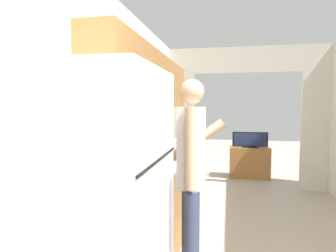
# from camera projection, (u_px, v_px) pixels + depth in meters

# --- Properties ---
(wall_left) EXTENTS (0.38, 7.04, 2.50)m
(wall_left) POSITION_uv_depth(u_px,v_px,m) (126.00, 109.00, 3.04)
(wall_left) COLOR silver
(wall_left) RESTS_ON ground_plane
(wall_far_with_doorway) EXTENTS (3.14, 0.06, 2.50)m
(wall_far_with_doorway) POSITION_uv_depth(u_px,v_px,m) (246.00, 106.00, 5.30)
(wall_far_with_doorway) COLOR silver
(wall_far_with_doorway) RESTS_ON ground_plane
(counter_left) EXTENTS (0.62, 3.21, 0.90)m
(counter_left) POSITION_uv_depth(u_px,v_px,m) (160.00, 194.00, 3.45)
(counter_left) COLOR #9E6B38
(counter_left) RESTS_ON ground_plane
(refrigerator) EXTENTS (0.75, 0.83, 1.68)m
(refrigerator) POSITION_uv_depth(u_px,v_px,m) (95.00, 223.00, 1.63)
(refrigerator) COLOR white
(refrigerator) RESTS_ON ground_plane
(range_oven) EXTENTS (0.66, 0.80, 1.04)m
(range_oven) POSITION_uv_depth(u_px,v_px,m) (173.00, 177.00, 4.26)
(range_oven) COLOR #B7B7BC
(range_oven) RESTS_ON ground_plane
(person) EXTENTS (0.54, 0.39, 1.68)m
(person) POSITION_uv_depth(u_px,v_px,m) (191.00, 180.00, 2.32)
(person) COLOR #384266
(person) RESTS_ON ground_plane
(tv_cabinet) EXTENTS (0.80, 0.42, 0.62)m
(tv_cabinet) POSITION_uv_depth(u_px,v_px,m) (249.00, 162.00, 6.11)
(tv_cabinet) COLOR #9E6B38
(tv_cabinet) RESTS_ON ground_plane
(television) EXTENTS (0.69, 0.16, 0.31)m
(television) POSITION_uv_depth(u_px,v_px,m) (250.00, 140.00, 6.03)
(television) COLOR black
(television) RESTS_ON tv_cabinet
(knife) EXTENTS (0.15, 0.30, 0.02)m
(knife) POSITION_uv_depth(u_px,v_px,m) (182.00, 141.00, 4.78)
(knife) COLOR #B7B7BC
(knife) RESTS_ON counter_left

